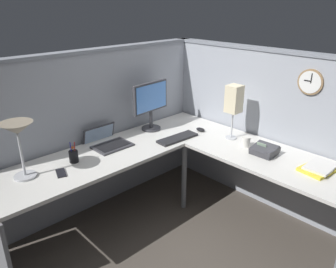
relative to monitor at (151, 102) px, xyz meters
name	(u,v)px	position (x,y,z in m)	size (l,w,h in m)	color
ground_plane	(184,220)	(-0.15, -0.64, -1.02)	(6.80, 6.80, 0.00)	#4C443D
cubicle_wall_back	(96,130)	(-0.52, 0.23, -0.23)	(2.57, 0.12, 1.58)	#999EA8
cubicle_wall_right	(265,129)	(0.72, -0.90, -0.23)	(0.12, 2.37, 1.58)	#999EA8
desk	(178,169)	(-0.30, -0.69, -0.39)	(2.35, 2.15, 0.73)	silver
monitor	(151,102)	(0.00, 0.00, 0.00)	(0.46, 0.20, 0.50)	#38383D
laptop	(106,141)	(-0.55, 0.01, -0.27)	(0.34, 0.38, 0.22)	#38383D
keyboard	(178,138)	(0.01, -0.38, -0.28)	(0.43, 0.14, 0.02)	#232326
computer_mouse	(201,130)	(0.33, -0.39, -0.28)	(0.06, 0.10, 0.03)	black
desk_lamp_dome	(18,133)	(-1.36, -0.09, 0.07)	(0.24, 0.24, 0.44)	#B7BABF
pen_cup	(74,156)	(-0.96, -0.12, -0.24)	(0.08, 0.08, 0.18)	black
cell_phone	(61,173)	(-1.14, -0.23, -0.29)	(0.07, 0.14, 0.01)	black
office_phone	(265,151)	(0.32, -1.15, -0.26)	(0.19, 0.21, 0.11)	#38383D
book_stack	(319,168)	(0.37, -1.60, -0.27)	(0.31, 0.25, 0.04)	yellow
desk_lamp_paper	(234,101)	(0.41, -0.72, 0.09)	(0.13, 0.13, 0.53)	#B7BABF
coffee_mug	(246,142)	(0.34, -0.93, -0.25)	(0.08, 0.08, 0.10)	silver
wall_clock	(311,82)	(0.66, -1.30, 0.32)	(0.04, 0.22, 0.22)	olive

